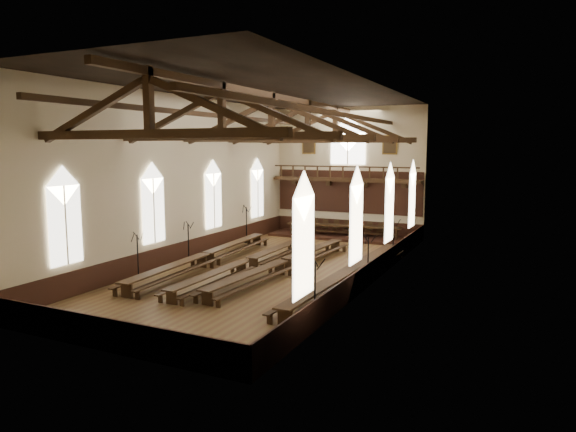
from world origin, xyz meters
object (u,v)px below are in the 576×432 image
candelabrum_left_mid (189,249)px  candelabrum_left_far (247,231)px  candelabrum_left_near (138,264)px  refectory_row_c (285,263)px  refectory_row_d (350,273)px  candelabrum_right_far (393,247)px  refectory_row_a (205,256)px  candelabrum_right_mid (368,266)px  dais (343,237)px  high_table (343,227)px  candelabrum_right_near (315,302)px  refectory_row_b (247,262)px

candelabrum_left_mid → candelabrum_left_far: candelabrum_left_far is taller
candelabrum_left_near → candelabrum_left_far: size_ratio=0.90×
refectory_row_c → refectory_row_d: 4.09m
refectory_row_d → candelabrum_right_far: size_ratio=5.85×
refectory_row_a → refectory_row_c: 4.97m
refectory_row_c → refectory_row_d: (4.03, -0.71, 0.04)m
refectory_row_a → candelabrum_right_mid: bearing=6.3°
candelabrum_right_mid → candelabrum_left_mid: bearing=-177.3°
dais → candelabrum_left_mid: 13.09m
dais → candelabrum_right_far: (5.33, -5.84, 0.68)m
high_table → candelabrum_right_near: (5.33, -18.48, -0.10)m
refectory_row_c → candelabrum_right_near: 8.16m
candelabrum_right_mid → candelabrum_left_far: bearing=149.7°
refectory_row_b → candelabrum_right_far: candelabrum_right_far is taller
refectory_row_c → candelabrum_right_far: 7.47m
dais → high_table: high_table is taller
refectory_row_b → candelabrum_left_near: (-4.52, -3.75, 0.23)m
candelabrum_right_near → candelabrum_left_far: bearing=128.9°
dais → candelabrum_right_near: candelabrum_right_near is taller
refectory_row_a → refectory_row_c: size_ratio=1.02×
candelabrum_left_mid → dais: bearing=63.8°
dais → refectory_row_d: bearing=-69.0°
high_table → candelabrum_left_near: bearing=-109.6°
high_table → candelabrum_right_mid: (5.33, -11.21, -0.17)m
candelabrum_right_near → candelabrum_right_far: 12.64m
high_table → candelabrum_left_far: bearing=-140.7°
dais → candelabrum_left_mid: (-5.77, -11.73, 0.65)m
refectory_row_c → candelabrum_right_near: size_ratio=5.54×
high_table → candelabrum_right_near: bearing=-73.9°
refectory_row_d → candelabrum_left_mid: (-10.55, 0.71, 0.16)m
candelabrum_right_near → candelabrum_right_mid: bearing=90.0°
dais → candelabrum_right_near: 19.24m
high_table → candelabrum_right_mid: 12.41m
refectory_row_b → refectory_row_c: (2.00, 0.70, 0.03)m
candelabrum_left_near → candelabrum_left_mid: size_ratio=1.00×
candelabrum_left_far → candelabrum_right_near: 17.67m
refectory_row_a → candelabrum_left_mid: bearing=161.2°
refectory_row_a → refectory_row_c: bearing=6.2°
high_table → candelabrum_left_far: candelabrum_left_far is taller
refectory_row_b → candelabrum_right_mid: 6.70m
candelabrum_left_mid → candelabrum_left_near: bearing=-90.0°
candelabrum_left_near → refectory_row_d: bearing=19.5°
refectory_row_b → high_table: (1.25, 12.43, 0.38)m
refectory_row_c → refectory_row_a: bearing=-173.8°
refectory_row_b → candelabrum_left_far: size_ratio=5.11×
refectory_row_d → candelabrum_left_near: bearing=-160.5°
high_table → candelabrum_left_far: (-5.77, -4.72, -0.06)m
candelabrum_left_far → high_table: bearing=39.3°
refectory_row_d → high_table: 13.33m
candelabrum_left_mid → candelabrum_right_near: 12.99m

